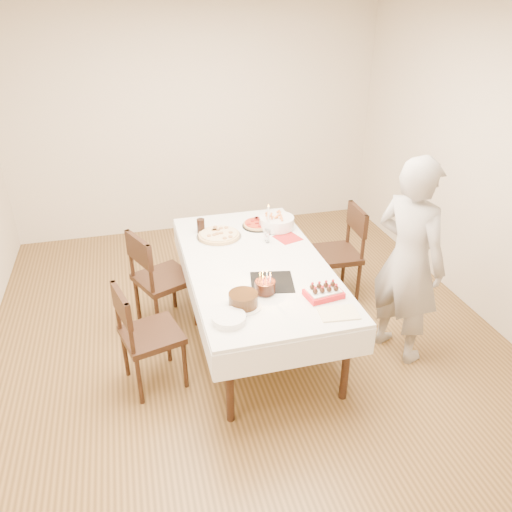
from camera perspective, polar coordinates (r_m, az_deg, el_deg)
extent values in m
plane|color=#51391B|center=(4.57, -1.09, -9.16)|extent=(5.00, 5.00, 0.00)
cube|color=beige|center=(6.26, -6.89, 14.85)|extent=(4.50, 0.04, 2.70)
cube|color=beige|center=(1.95, 17.61, -20.36)|extent=(4.50, 0.04, 2.70)
cube|color=beige|center=(4.91, 25.48, 8.60)|extent=(0.04, 5.00, 2.70)
plane|color=white|center=(3.64, -1.52, 27.02)|extent=(5.00, 5.00, 0.00)
cube|color=silver|center=(4.38, 0.00, -4.99)|extent=(1.88, 2.41, 0.75)
imported|color=#9D9994|center=(4.13, 17.03, -0.61)|extent=(0.63, 0.75, 1.74)
cylinder|color=beige|center=(4.61, -4.26, 2.39)|extent=(0.43, 0.43, 0.04)
cylinder|color=red|center=(4.82, 0.18, 3.65)|extent=(0.35, 0.35, 0.04)
cube|color=#B21E1E|center=(4.60, 3.66, 2.05)|extent=(0.26, 0.26, 0.01)
cylinder|color=white|center=(4.77, 2.38, 3.88)|extent=(0.33, 0.33, 0.11)
cylinder|color=white|center=(4.62, 1.43, 4.25)|extent=(0.08, 0.08, 0.30)
cylinder|color=black|center=(4.70, -6.32, 3.43)|extent=(0.09, 0.09, 0.14)
cylinder|color=#351E0D|center=(3.60, -1.47, -5.04)|extent=(0.34, 0.34, 0.11)
cube|color=black|center=(3.91, 1.84, -3.04)|extent=(0.39, 0.39, 0.01)
cylinder|color=#34160E|center=(3.73, 1.04, -3.08)|extent=(0.18, 0.18, 0.15)
cube|color=beige|center=(3.59, 9.41, -6.54)|extent=(0.29, 0.21, 0.02)
cylinder|color=white|center=(3.46, -3.11, -7.16)|extent=(0.29, 0.29, 0.05)
cylinder|color=white|center=(3.60, -1.76, -5.98)|extent=(0.29, 0.29, 0.01)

